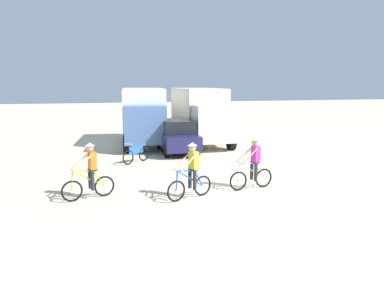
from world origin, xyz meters
TOP-DOWN VIEW (x-y plane):
  - ground_plane at (0.00, 0.00)m, footprint 120.00×120.00m
  - box_truck_avon_van at (-1.71, 11.13)m, footprint 3.02×6.95m
  - box_truck_cream_rv at (1.70, 10.65)m, footprint 2.43×6.76m
  - sedan_parked at (-0.35, 7.99)m, footprint 1.87×4.25m
  - cyclist_orange_shirt at (-4.77, 0.80)m, footprint 1.66×0.70m
  - cyclist_cowboy_hat at (-1.62, 0.02)m, footprint 1.63×0.78m
  - cyclist_near_camera at (0.73, 0.54)m, footprint 1.72×0.54m
  - bicycle_spare at (-2.77, 5.87)m, footprint 1.36×1.16m

SIDE VIEW (x-z plane):
  - ground_plane at x=0.00m, z-range 0.00..0.00m
  - bicycle_spare at x=-2.77m, z-range -0.09..0.88m
  - cyclist_orange_shirt at x=-4.77m, z-range -0.06..1.76m
  - cyclist_cowboy_hat at x=-1.62m, z-range -0.06..1.76m
  - cyclist_near_camera at x=0.73m, z-range -0.06..1.76m
  - sedan_parked at x=-0.35m, z-range 0.00..1.76m
  - box_truck_avon_van at x=-1.71m, z-range 0.20..3.55m
  - box_truck_cream_rv at x=1.70m, z-range 0.20..3.55m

